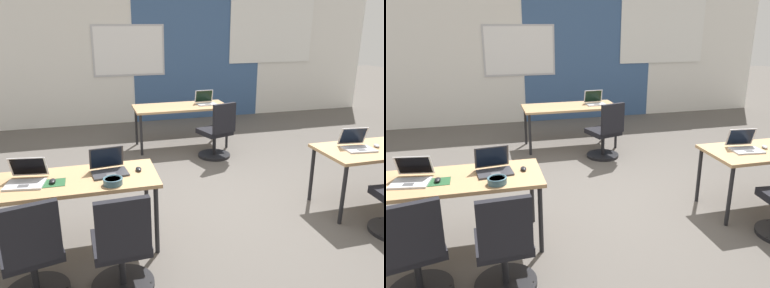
{
  "view_description": "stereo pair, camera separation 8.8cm",
  "coord_description": "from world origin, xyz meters",
  "views": [
    {
      "loc": [
        -1.54,
        -4.04,
        2.12
      ],
      "look_at": [
        -0.47,
        -0.18,
        0.82
      ],
      "focal_mm": 35.72,
      "sensor_mm": 36.0,
      "label": 1
    },
    {
      "loc": [
        -1.46,
        -4.06,
        2.12
      ],
      "look_at": [
        -0.47,
        -0.18,
        0.82
      ],
      "focal_mm": 35.72,
      "sensor_mm": 36.0,
      "label": 2
    }
  ],
  "objects": [
    {
      "name": "desk_near_left",
      "position": [
        -1.75,
        -0.6,
        0.66
      ],
      "size": [
        1.6,
        0.7,
        0.72
      ],
      "color": "tan",
      "rests_on": "ground"
    },
    {
      "name": "chair_far_right",
      "position": [
        0.41,
        1.46,
        0.38
      ],
      "size": [
        0.55,
        0.6,
        0.92
      ],
      "rotation": [
        0.0,
        0.0,
        3.44
      ],
      "color": "black",
      "rests_on": "ground"
    },
    {
      "name": "laptop_near_left_end",
      "position": [
        -2.13,
        -0.58,
        0.77
      ],
      "size": [
        0.38,
        0.37,
        0.22
      ],
      "rotation": [
        0.0,
        0.0,
        -0.15
      ],
      "color": "silver",
      "rests_on": "desk_near_left"
    },
    {
      "name": "mouse_near_left_end",
      "position": [
        -1.9,
        -0.65,
        0.74
      ],
      "size": [
        0.06,
        0.1,
        0.03
      ],
      "color": "black",
      "rests_on": "mousepad_near_left_end"
    },
    {
      "name": "mousepad_near_left_end",
      "position": [
        -1.9,
        -0.65,
        0.72
      ],
      "size": [
        0.22,
        0.19,
        0.0
      ],
      "color": "#23512D",
      "rests_on": "desk_near_left"
    },
    {
      "name": "mouse_near_right_inner",
      "position": [
        1.65,
        -0.57,
        0.74
      ],
      "size": [
        0.08,
        0.11,
        0.03
      ],
      "color": "#B2B2B7",
      "rests_on": "desk_near_right"
    },
    {
      "name": "laptop_near_right_inner",
      "position": [
        1.38,
        -0.56,
        0.77
      ],
      "size": [
        0.36,
        0.34,
        0.23
      ],
      "rotation": [
        0.0,
        0.0,
        -0.11
      ],
      "color": "#B7B7BC",
      "rests_on": "desk_near_right"
    },
    {
      "name": "chair_near_left_end",
      "position": [
        -2.04,
        -1.31,
        0.38
      ],
      "size": [
        0.53,
        0.58,
        0.92
      ],
      "rotation": [
        0.0,
        0.0,
        3.38
      ],
      "color": "black",
      "rests_on": "ground"
    },
    {
      "name": "mouse_near_left_inner",
      "position": [
        -1.11,
        -0.56,
        0.74
      ],
      "size": [
        0.06,
        0.1,
        0.03
      ],
      "color": "black",
      "rests_on": "desk_near_left"
    },
    {
      "name": "chair_near_left_inner",
      "position": [
        -1.37,
        -1.39,
        0.38
      ],
      "size": [
        0.52,
        0.55,
        0.92
      ],
      "rotation": [
        0.0,
        0.0,
        3.19
      ],
      "color": "black",
      "rests_on": "ground"
    },
    {
      "name": "snack_bowl",
      "position": [
        -1.38,
        -0.83,
        0.76
      ],
      "size": [
        0.18,
        0.18,
        0.06
      ],
      "color": "#3D6070",
      "rests_on": "desk_near_left"
    },
    {
      "name": "back_wall_assembly",
      "position": [
        0.04,
        4.2,
        1.41
      ],
      "size": [
        10.0,
        0.27,
        2.8
      ],
      "color": "silver",
      "rests_on": "ground"
    },
    {
      "name": "desk_far_center",
      "position": [
        0.0,
        2.2,
        0.66
      ],
      "size": [
        1.6,
        0.7,
        0.72
      ],
      "color": "tan",
      "rests_on": "ground"
    },
    {
      "name": "laptop_far_right",
      "position": [
        0.46,
        2.23,
        0.77
      ],
      "size": [
        0.34,
        0.3,
        0.23
      ],
      "rotation": [
        0.0,
        0.0,
        0.05
      ],
      "color": "#B7B7BC",
      "rests_on": "desk_far_center"
    },
    {
      "name": "laptop_near_left_inner",
      "position": [
        -1.39,
        -0.53,
        0.77
      ],
      "size": [
        0.36,
        0.32,
        0.23
      ],
      "rotation": [
        0.0,
        0.0,
        0.12
      ],
      "color": "#333338",
      "rests_on": "desk_near_left"
    },
    {
      "name": "ground_plane",
      "position": [
        0.0,
        0.0,
        0.0
      ],
      "size": [
        24.0,
        24.0,
        0.0
      ],
      "color": "#56514C"
    }
  ]
}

